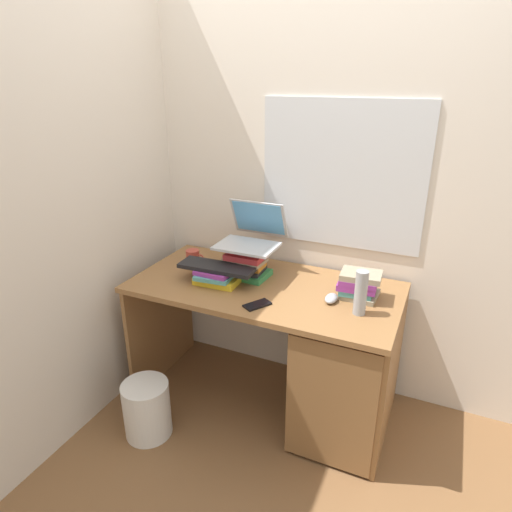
% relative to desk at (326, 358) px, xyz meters
% --- Properties ---
extents(ground_plane, '(6.00, 6.00, 0.00)m').
position_rel_desk_xyz_m(ground_plane, '(-0.37, 0.03, -0.42)').
color(ground_plane, brown).
extents(wall_back, '(6.00, 0.06, 2.60)m').
position_rel_desk_xyz_m(wall_back, '(-0.37, 0.43, 0.88)').
color(wall_back, silver).
rests_on(wall_back, ground).
extents(wall_left, '(0.05, 6.00, 2.60)m').
position_rel_desk_xyz_m(wall_left, '(-1.22, 0.03, 0.88)').
color(wall_left, beige).
rests_on(wall_left, ground).
extents(desk, '(1.44, 0.72, 0.76)m').
position_rel_desk_xyz_m(desk, '(0.00, 0.00, 0.00)').
color(desk, olive).
rests_on(desk, ground).
extents(book_stack_tall, '(0.25, 0.20, 0.17)m').
position_rel_desk_xyz_m(book_stack_tall, '(-0.51, 0.10, 0.43)').
color(book_stack_tall, '#338C4C').
rests_on(book_stack_tall, desk).
extents(book_stack_keyboard_riser, '(0.24, 0.20, 0.08)m').
position_rel_desk_xyz_m(book_stack_keyboard_riser, '(-0.62, -0.05, 0.39)').
color(book_stack_keyboard_riser, yellow).
rests_on(book_stack_keyboard_riser, desk).
extents(book_stack_side, '(0.22, 0.18, 0.14)m').
position_rel_desk_xyz_m(book_stack_side, '(0.12, 0.09, 0.42)').
color(book_stack_side, gray).
rests_on(book_stack_side, desk).
extents(laptop, '(0.33, 0.33, 0.23)m').
position_rel_desk_xyz_m(laptop, '(-0.51, 0.16, 0.58)').
color(laptop, '#B7BABF').
rests_on(laptop, book_stack_tall).
extents(keyboard, '(0.43, 0.16, 0.02)m').
position_rel_desk_xyz_m(keyboard, '(-0.62, -0.05, 0.44)').
color(keyboard, black).
rests_on(keyboard, book_stack_keyboard_riser).
extents(computer_mouse, '(0.06, 0.10, 0.04)m').
position_rel_desk_xyz_m(computer_mouse, '(0.01, -0.01, 0.37)').
color(computer_mouse, '#A5A8AD').
rests_on(computer_mouse, desk).
extents(mug, '(0.12, 0.08, 0.09)m').
position_rel_desk_xyz_m(mug, '(-0.87, 0.12, 0.39)').
color(mug, '#B23F33').
rests_on(mug, desk).
extents(water_bottle, '(0.06, 0.06, 0.22)m').
position_rel_desk_xyz_m(water_bottle, '(0.16, -0.07, 0.46)').
color(water_bottle, '#999EA5').
rests_on(water_bottle, desk).
extents(cell_phone, '(0.13, 0.15, 0.01)m').
position_rel_desk_xyz_m(cell_phone, '(-0.31, -0.20, 0.35)').
color(cell_phone, black).
rests_on(cell_phone, desk).
extents(wastebasket, '(0.25, 0.25, 0.31)m').
position_rel_desk_xyz_m(wastebasket, '(-0.84, -0.48, -0.26)').
color(wastebasket, silver).
rests_on(wastebasket, ground).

